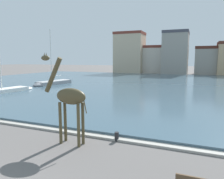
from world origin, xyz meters
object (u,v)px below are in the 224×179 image
object	(u,v)px
sailboat_grey	(51,83)
mooring_bollard	(117,136)
sailboat_white	(4,91)
giraffe_statue	(69,98)

from	to	relation	value
sailboat_grey	mooring_bollard	distance (m)	26.89
sailboat_grey	mooring_bollard	world-z (taller)	sailboat_grey
mooring_bollard	sailboat_grey	bearing A→B (deg)	135.34
sailboat_grey	sailboat_white	size ratio (longest dim) A/B	0.98
giraffe_statue	mooring_bollard	xyz separation A→B (m)	(2.23, 1.26, -2.24)
sailboat_white	mooring_bollard	bearing A→B (deg)	-25.98
sailboat_grey	sailboat_white	xyz separation A→B (m)	(-0.06, -9.55, -0.04)
sailboat_grey	giraffe_statue	bearing A→B (deg)	-50.04
giraffe_statue	sailboat_grey	world-z (taller)	sailboat_grey
giraffe_statue	sailboat_white	world-z (taller)	sailboat_white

